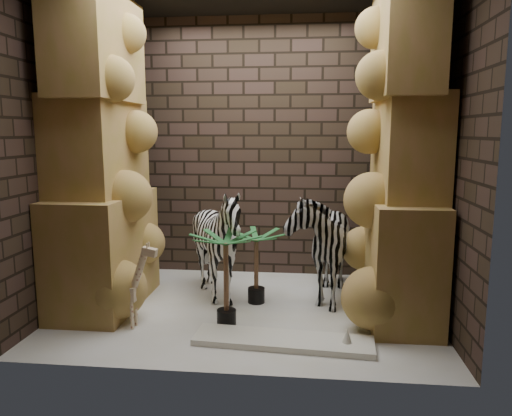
# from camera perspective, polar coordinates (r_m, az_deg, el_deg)

# --- Properties ---
(floor) EXTENTS (3.50, 3.50, 0.00)m
(floor) POSITION_cam_1_polar(r_m,az_deg,el_deg) (4.74, -1.19, -11.96)
(floor) COLOR white
(floor) RESTS_ON ground
(wall_back) EXTENTS (3.50, 0.00, 3.50)m
(wall_back) POSITION_cam_1_polar(r_m,az_deg,el_deg) (5.67, 0.37, 7.05)
(wall_back) COLOR black
(wall_back) RESTS_ON ground
(wall_front) EXTENTS (3.50, 0.00, 3.50)m
(wall_front) POSITION_cam_1_polar(r_m,az_deg,el_deg) (3.19, -4.11, 5.44)
(wall_front) COLOR black
(wall_front) RESTS_ON ground
(wall_left) EXTENTS (0.00, 3.00, 3.00)m
(wall_left) POSITION_cam_1_polar(r_m,az_deg,el_deg) (4.96, -21.84, 6.11)
(wall_left) COLOR black
(wall_left) RESTS_ON ground
(wall_right) EXTENTS (0.00, 3.00, 3.00)m
(wall_right) POSITION_cam_1_polar(r_m,az_deg,el_deg) (4.55, 21.30, 5.93)
(wall_right) COLOR black
(wall_right) RESTS_ON ground
(rock_pillar_left) EXTENTS (0.68, 1.30, 3.00)m
(rock_pillar_left) POSITION_cam_1_polar(r_m,az_deg,el_deg) (4.81, -18.13, 6.23)
(rock_pillar_left) COLOR tan
(rock_pillar_left) RESTS_ON floor
(rock_pillar_right) EXTENTS (0.58, 1.25, 3.00)m
(rock_pillar_right) POSITION_cam_1_polar(r_m,az_deg,el_deg) (4.48, 17.20, 6.10)
(rock_pillar_right) COLOR tan
(rock_pillar_right) RESTS_ON floor
(zebra_right) EXTENTS (0.70, 1.17, 1.32)m
(zebra_right) POSITION_cam_1_polar(r_m,az_deg,el_deg) (4.96, 7.65, -3.09)
(zebra_right) COLOR white
(zebra_right) RESTS_ON floor
(zebra_left) EXTENTS (1.23, 1.39, 1.06)m
(zebra_left) POSITION_cam_1_polar(r_m,az_deg,el_deg) (4.85, -4.51, -4.93)
(zebra_left) COLOR white
(zebra_left) RESTS_ON floor
(giraffe_toy) EXTENTS (0.42, 0.17, 0.79)m
(giraffe_toy) POSITION_cam_1_polar(r_m,az_deg,el_deg) (4.38, -15.67, -8.62)
(giraffe_toy) COLOR beige
(giraffe_toy) RESTS_ON floor
(palm_front) EXTENTS (0.36, 0.36, 0.74)m
(palm_front) POSITION_cam_1_polar(r_m,az_deg,el_deg) (4.81, 0.03, -6.98)
(palm_front) COLOR #1A4C25
(palm_front) RESTS_ON floor
(palm_back) EXTENTS (0.36, 0.36, 0.85)m
(palm_back) POSITION_cam_1_polar(r_m,az_deg,el_deg) (4.23, -3.57, -8.50)
(palm_back) COLOR #1A4C25
(palm_back) RESTS_ON floor
(surfboard) EXTENTS (1.48, 0.46, 0.05)m
(surfboard) POSITION_cam_1_polar(r_m,az_deg,el_deg) (4.04, 3.23, -15.45)
(surfboard) COLOR white
(surfboard) RESTS_ON floor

